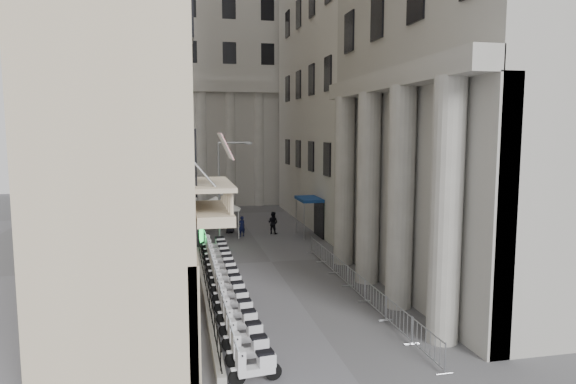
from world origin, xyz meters
name	(u,v)px	position (x,y,z in m)	size (l,w,h in m)	color
far_building	(225,69)	(0.00, 48.00, 15.00)	(22.00, 10.00, 30.00)	silver
iron_fence	(202,271)	(-4.30, 18.00, 0.00)	(0.30, 28.00, 1.40)	black
blue_awning	(309,237)	(4.15, 26.00, 0.00)	(1.60, 3.00, 3.00)	navy
flag	(229,374)	(-4.00, 5.00, 0.00)	(1.00, 1.40, 8.20)	#9E0C11
scooter_0	(256,383)	(-3.20, 4.26, 0.00)	(0.56, 1.40, 1.50)	silver
scooter_1	(250,365)	(-3.20, 5.56, 0.00)	(0.56, 1.40, 1.50)	silver
scooter_2	(246,349)	(-3.20, 6.87, 0.00)	(0.56, 1.40, 1.50)	silver
scooter_3	(241,335)	(-3.20, 8.17, 0.00)	(0.56, 1.40, 1.50)	silver
scooter_4	(237,323)	(-3.20, 9.48, 0.00)	(0.56, 1.40, 1.50)	silver
scooter_5	(234,313)	(-3.20, 10.78, 0.00)	(0.56, 1.40, 1.50)	silver
scooter_6	(231,303)	(-3.20, 12.09, 0.00)	(0.56, 1.40, 1.50)	silver
scooter_7	(228,294)	(-3.20, 13.40, 0.00)	(0.56, 1.40, 1.50)	silver
scooter_8	(226,287)	(-3.20, 14.70, 0.00)	(0.56, 1.40, 1.50)	silver
scooter_9	(224,279)	(-3.20, 16.01, 0.00)	(0.56, 1.40, 1.50)	silver
scooter_10	(222,273)	(-3.20, 17.31, 0.00)	(0.56, 1.40, 1.50)	silver
scooter_11	(220,267)	(-3.20, 18.62, 0.00)	(0.56, 1.40, 1.50)	silver
scooter_12	(218,262)	(-3.20, 19.93, 0.00)	(0.56, 1.40, 1.50)	silver
scooter_13	(217,257)	(-3.20, 21.23, 0.00)	(0.56, 1.40, 1.50)	silver
scooter_14	(215,252)	(-3.20, 22.54, 0.00)	(0.56, 1.40, 1.50)	silver
barrier_0	(427,359)	(2.99, 4.69, 0.00)	(0.60, 2.40, 1.10)	#A0A2A7
barrier_1	(398,332)	(2.99, 7.19, 0.00)	(0.60, 2.40, 1.10)	#A0A2A7
barrier_2	(375,311)	(2.99, 9.69, 0.00)	(0.60, 2.40, 1.10)	#A0A2A7
barrier_3	(356,294)	(2.99, 12.19, 0.00)	(0.60, 2.40, 1.10)	#A0A2A7
barrier_4	(340,279)	(2.99, 14.69, 0.00)	(0.60, 2.40, 1.10)	#A0A2A7
barrier_5	(327,267)	(2.99, 17.19, 0.00)	(0.60, 2.40, 1.10)	#A0A2A7
barrier_6	(316,257)	(2.99, 19.69, 0.00)	(0.60, 2.40, 1.10)	#A0A2A7
security_tent	(220,203)	(-2.45, 27.12, 2.60)	(3.83, 3.83, 3.11)	silver
street_lamp	(223,185)	(-2.50, 24.09, 4.29)	(2.36, 0.59, 7.28)	gray
info_kiosk	(199,237)	(-4.19, 22.93, 0.96)	(0.61, 0.93, 1.91)	black
pedestrian_a	(242,226)	(-0.85, 27.17, 0.78)	(0.57, 0.38, 1.57)	black
pedestrian_b	(273,223)	(1.69, 27.74, 0.87)	(0.84, 0.66, 1.74)	black
pedestrian_c	(230,222)	(-1.59, 28.69, 0.91)	(0.89, 0.58, 1.81)	black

